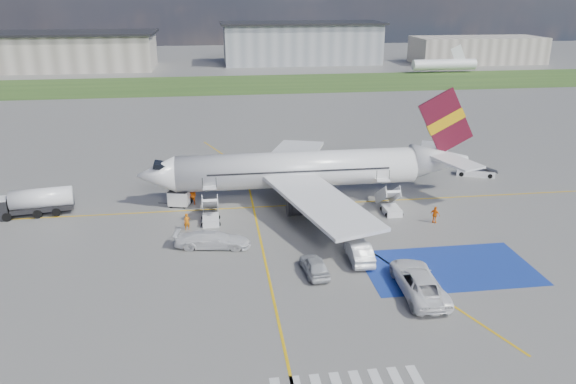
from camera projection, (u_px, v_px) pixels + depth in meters
name	position (u px, v px, depth m)	size (l,w,h in m)	color
ground	(321.00, 254.00, 49.08)	(400.00, 400.00, 0.00)	#60605E
grass_strip	(247.00, 84.00, 137.60)	(400.00, 30.00, 0.01)	#2D4C1E
taxiway_line_main	(300.00, 205.00, 60.26)	(120.00, 0.20, 0.01)	gold
taxiway_line_cross	(278.00, 321.00, 39.11)	(0.20, 60.00, 0.01)	gold
taxiway_line_diag	(300.00, 205.00, 60.26)	(0.20, 60.00, 0.01)	gold
staging_box	(448.00, 268.00, 46.64)	(14.00, 8.00, 0.01)	navy
terminal_west	(47.00, 52.00, 161.43)	(60.00, 22.00, 10.00)	gray
terminal_centre	(301.00, 44.00, 175.42)	(48.00, 18.00, 12.00)	gray
terminal_east	(477.00, 50.00, 176.67)	(40.00, 16.00, 8.00)	gray
airliner	(311.00, 169.00, 61.17)	(36.81, 32.95, 11.92)	silver
airstairs_fwd	(211.00, 216.00, 55.75)	(1.90, 5.20, 3.60)	silver
airstairs_aft	(390.00, 206.00, 58.14)	(1.90, 5.20, 3.60)	silver
fuel_tanker	(31.00, 205.00, 57.13)	(8.40, 3.39, 2.79)	black
gpu_cart	(179.00, 199.00, 59.65)	(2.38, 1.85, 1.76)	silver
belt_loader	(476.00, 173.00, 69.67)	(5.00, 3.15, 1.45)	silver
car_silver_a	(315.00, 265.00, 45.43)	(1.76, 4.37, 1.49)	#ADB0B5
car_silver_b	(359.00, 251.00, 47.68)	(1.75, 5.02, 1.66)	silver
van_white_a	(419.00, 278.00, 42.59)	(2.84, 6.16, 2.31)	white
van_white_b	(212.00, 237.00, 50.05)	(2.07, 5.09, 1.99)	silver
crew_fwd	(187.00, 222.00, 53.76)	(0.60, 0.40, 1.66)	orange
crew_nose	(193.00, 196.00, 60.11)	(0.94, 0.73, 1.93)	#DF570B
crew_aft	(435.00, 215.00, 55.35)	(1.01, 0.42, 1.73)	orange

